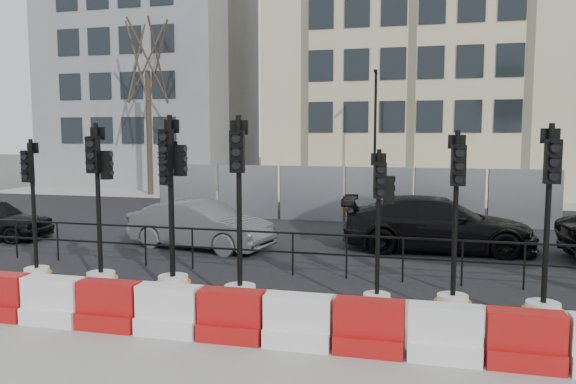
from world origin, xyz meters
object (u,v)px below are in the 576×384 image
(traffic_signal_d, at_px, (173,255))
(car_c, at_px, (437,224))
(traffic_signal_a, at_px, (35,255))
(traffic_signal_h, at_px, (544,286))

(traffic_signal_d, bearing_deg, car_c, 57.09)
(traffic_signal_a, relative_size, car_c, 0.59)
(traffic_signal_d, height_order, car_c, traffic_signal_d)
(traffic_signal_a, height_order, car_c, traffic_signal_a)
(traffic_signal_d, distance_m, traffic_signal_h, 6.65)
(traffic_signal_a, relative_size, traffic_signal_h, 0.92)
(traffic_signal_h, bearing_deg, traffic_signal_a, 173.04)
(car_c, bearing_deg, traffic_signal_d, 135.82)
(traffic_signal_a, distance_m, traffic_signal_d, 3.20)
(traffic_signal_a, height_order, traffic_signal_d, traffic_signal_d)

